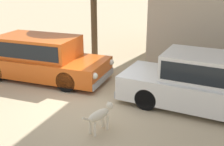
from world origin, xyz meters
TOP-DOWN VIEW (x-y plane):
  - ground_plane at (0.00, 0.00)m, footprint 80.00×80.00m
  - parked_sedan_nearest at (-2.30, 1.13)m, footprint 4.73×2.01m
  - parked_sedan_second at (3.09, 0.86)m, footprint 4.60×1.95m
  - stray_dog_spotted at (1.09, -1.27)m, footprint 0.41×0.98m

SIDE VIEW (x-z plane):
  - ground_plane at x=0.00m, z-range 0.00..0.00m
  - stray_dog_spotted at x=1.09m, z-range 0.09..0.74m
  - parked_sedan_second at x=3.09m, z-range -0.01..1.50m
  - parked_sedan_nearest at x=-2.30m, z-range 0.03..1.50m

